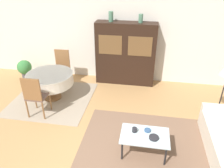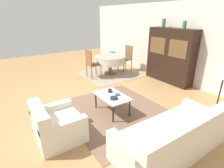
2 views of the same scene
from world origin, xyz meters
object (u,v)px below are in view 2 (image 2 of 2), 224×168
dining_chair_far (127,57)px  vase_tall (164,23)px  couch (173,138)px  bowl_small (117,94)px  dining_table (110,60)px  bowl (114,98)px  potted_plant (112,56)px  armchair (56,125)px  coffee_table (112,97)px  dining_chair_near (91,62)px  cup (110,91)px  vase_short (184,25)px  display_cabinet (170,56)px

dining_chair_far → vase_tall: (1.42, 0.46, 1.39)m
couch → bowl_small: 1.68m
dining_table → vase_tall: vase_tall is taller
bowl → potted_plant: 4.88m
armchair → coffee_table: size_ratio=1.01×
armchair → potted_plant: size_ratio=1.50×
dining_table → bowl: bearing=-31.6°
armchair → dining_table: bearing=132.4°
coffee_table → potted_plant: potted_plant is taller
bowl → armchair: bearing=-87.4°
dining_chair_near → coffee_table: bearing=-16.9°
couch → cup: (-1.91, -0.05, 0.20)m
vase_tall → vase_short: size_ratio=1.19×
bowl → vase_short: vase_short is taller
dining_table → cup: size_ratio=12.71×
cup → armchair: bearing=-74.2°
display_cabinet → vase_tall: 1.15m
coffee_table → dining_table: 3.05m
dining_table → cup: bearing=-33.2°
display_cabinet → bowl: 3.14m
bowl_small → vase_short: vase_short is taller
dining_table → dining_chair_near: size_ratio=1.16×
armchair → vase_short: size_ratio=3.93×
couch → bowl: size_ratio=11.67×
dining_chair_far → bowl_small: (2.62, -2.33, -0.14)m
couch → vase_short: (-2.04, 2.80, 1.69)m
dining_table → display_cabinet: bearing=35.0°
potted_plant → dining_chair_near: bearing=-53.9°
dining_table → cup: 2.84m
bowl → vase_short: (-0.49, 2.98, 1.51)m
vase_tall → cup: bearing=-71.5°
couch → dining_table: bearing=70.7°
dining_chair_near → display_cabinet: bearing=49.0°
vase_tall → bowl: bearing=-66.1°
bowl_small → vase_tall: size_ratio=0.45×
dining_chair_near → dining_table: bearing=90.0°
dining_chair_far → vase_short: vase_short is taller
coffee_table → dining_chair_far: bearing=136.3°
cup → potted_plant: (-3.71, 2.55, -0.13)m
couch → display_cabinet: (-2.43, 2.80, 0.65)m
coffee_table → dining_chair_near: dining_chair_near is taller
dining_table → vase_short: size_ratio=5.23×
couch → armchair: couch is taller
dining_chair_near → dining_chair_far: same height
dining_chair_near → vase_short: vase_short is taller
coffee_table → vase_short: size_ratio=3.88×
coffee_table → bowl_small: bearing=70.7°
dining_table → potted_plant: 1.69m
couch → cup: size_ratio=21.69×
display_cabinet → dining_chair_near: display_cabinet is taller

